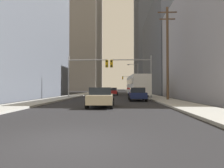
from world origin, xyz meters
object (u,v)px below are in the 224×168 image
Objects in this scene: sedan_beige at (101,97)px; traffic_signal_near_left at (86,69)px; traffic_signal_near_right at (133,69)px; sedan_navy at (137,94)px; traffic_signal_far_right at (128,80)px; city_bus at (137,85)px; sedan_red at (113,91)px.

sedan_beige is 0.71× the size of traffic_signal_near_left.
sedan_beige is 12.68m from traffic_signal_near_right.
traffic_signal_near_right is (3.27, 11.78, 3.36)m from sedan_beige.
traffic_signal_far_right reaches higher than sedan_navy.
city_bus is 9.32m from traffic_signal_near_left.
sedan_navy is (3.48, 7.35, 0.00)m from sedan_beige.
sedan_beige is 49.88m from traffic_signal_far_right.
traffic_signal_near_right is (6.53, 0.00, 0.01)m from traffic_signal_near_left.
traffic_signal_far_right is (4.20, 25.88, 3.26)m from sedan_red.
sedan_red is at bearing 89.79° from sedan_beige.
city_bus is 5.54m from traffic_signal_near_right.
sedan_beige is at bearing -105.50° from traffic_signal_near_right.
sedan_navy is at bearing -78.29° from sedan_red.
sedan_red is 12.80m from traffic_signal_near_right.
traffic_signal_far_right is at bearing 78.71° from traffic_signal_near_left.
traffic_signal_near_left is 1.00× the size of traffic_signal_far_right.
sedan_navy is at bearing 64.69° from sedan_beige.
traffic_signal_far_right reaches higher than sedan_beige.
sedan_beige is at bearing -115.31° from sedan_navy.
traffic_signal_far_right is (1.02, 37.81, -0.10)m from traffic_signal_near_right.
city_bus is 9.51m from sedan_navy.
traffic_signal_near_left reaches higher than sedan_navy.
traffic_signal_near_left is (-3.26, 11.78, 3.36)m from sedan_beige.
traffic_signal_far_right is (-0.02, 32.83, 2.11)m from city_bus.
traffic_signal_far_right is (4.29, 49.59, 3.26)m from sedan_beige.
traffic_signal_near_right reaches higher than sedan_navy.
traffic_signal_far_right is at bearing 80.78° from sedan_red.
traffic_signal_far_right is (0.81, 42.23, 3.26)m from sedan_navy.
sedan_beige is (-4.31, -16.75, -1.16)m from city_bus.
sedan_navy is 0.70× the size of traffic_signal_near_left.
traffic_signal_near_right is at bearing -101.80° from city_bus.
city_bus is at bearing 84.96° from sedan_navy.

